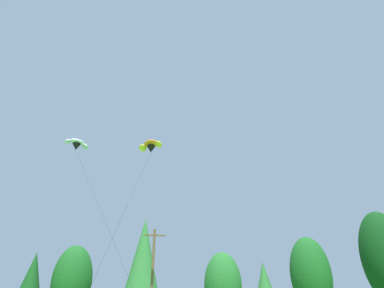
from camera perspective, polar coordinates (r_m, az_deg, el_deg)
treeline_tree_d at (r=44.77m, az=-26.13°, el=-20.85°), size 3.63×3.63×9.21m
treeline_tree_e at (r=43.34m, az=-20.06°, el=-21.35°), size 4.51×4.51×10.03m
treeline_tree_f at (r=40.65m, az=-8.46°, el=-19.34°), size 4.46×4.46×12.99m
treeline_tree_g at (r=41.09m, az=5.38°, el=-23.17°), size 4.29×4.29×9.23m
treeline_tree_i at (r=45.83m, az=19.85°, el=-20.50°), size 4.91×4.91×11.51m
utility_pole at (r=33.73m, az=-6.92°, el=-22.48°), size 2.20×0.26×10.25m
parafoil_kite_high_orange at (r=32.02m, az=-7.14°, el=-0.40°), size 5.25×8.49×16.48m
parafoil_kite_mid_white at (r=42.94m, az=-19.30°, el=-0.06°), size 11.24×12.64×20.73m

